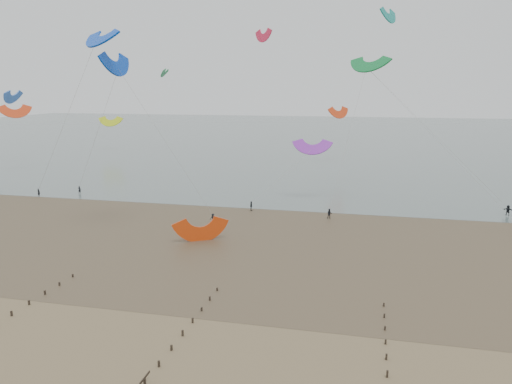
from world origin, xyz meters
TOP-DOWN VIEW (x-y plane):
  - ground at (0.00, 0.00)m, footprint 500.00×500.00m
  - sea_and_shore at (-4.08, 34.40)m, footprint 500.00×665.00m
  - kitesurfer_lead at (-46.69, 50.58)m, footprint 0.63×0.44m
  - kitesurfers at (31.01, 48.30)m, footprint 132.08×17.08m
  - grounded_kite at (-3.84, 29.15)m, footprint 8.80×8.30m
  - kites_airborne at (-13.85, 86.43)m, footprint 243.35×113.08m

SIDE VIEW (x-z plane):
  - ground at x=0.00m, z-range 0.00..0.00m
  - grounded_kite at x=-3.84m, z-range -1.92..1.92m
  - sea_and_shore at x=-4.08m, z-range -0.01..0.02m
  - kitesurfer_lead at x=-46.69m, z-range 0.00..1.63m
  - kitesurfers at x=31.01m, z-range -0.06..1.81m
  - kites_airborne at x=-13.85m, z-range 1.02..38.79m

